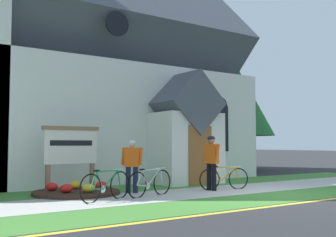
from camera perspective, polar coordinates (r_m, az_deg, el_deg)
The scene contains 14 objects.
ground at distance 15.05m, azimuth 3.98°, elevation -9.17°, with size 140.00×140.00×0.00m, color #2B2B2D.
sidewalk_slab at distance 11.65m, azimuth -0.32°, elevation -10.78°, with size 32.00×2.22×0.01m, color #B7B5AD.
grass_verge at distance 10.04m, azimuth 6.17°, elevation -11.92°, with size 32.00×1.83×0.01m, color #427F33.
church_lawn at distance 13.50m, azimuth -5.43°, elevation -9.78°, with size 24.00×2.11×0.01m, color #427F33.
curb_paint_stripe at distance 9.25m, azimuth 10.48°, elevation -12.60°, with size 28.00×0.16×0.01m, color yellow.
church_building at distance 18.60m, azimuth -14.80°, elevation 6.20°, with size 14.40×11.50×12.42m.
church_sign at distance 12.55m, azimuth -13.55°, elevation -4.14°, with size 1.79×0.20×1.99m.
flower_bed at distance 12.14m, azimuth -12.79°, elevation -10.03°, with size 2.50×2.50×0.34m.
bicycle_orange at distance 10.62m, azimuth -8.81°, elevation -9.36°, with size 1.71×0.70×0.83m.
bicycle_white at distance 13.17m, azimuth 7.91°, elevation -8.36°, with size 1.65×0.51×0.79m.
bicycle_blue at distance 11.38m, azimuth -2.58°, elevation -9.06°, with size 1.70×0.53×0.80m.
cyclist_in_green_jersey at distance 12.10m, azimuth -5.12°, elevation -6.20°, with size 0.47×0.56×1.58m.
cyclist_in_blue_jersey at distance 12.73m, azimuth 6.15°, elevation -5.62°, with size 0.30×0.80×1.71m.
roadside_conifer at distance 23.27m, azimuth 9.70°, elevation 2.52°, with size 4.18×4.18×5.94m.
Camera 1 is at (-9.12, -7.88, 1.46)m, focal length 43.09 mm.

